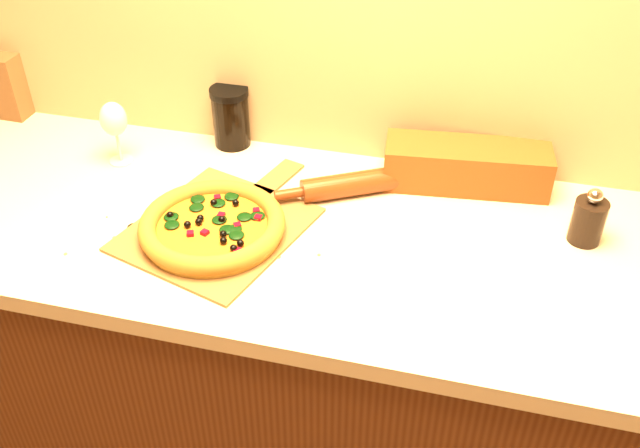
{
  "coord_description": "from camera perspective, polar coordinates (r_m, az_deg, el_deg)",
  "views": [
    {
      "loc": [
        0.28,
        0.27,
        1.83
      ],
      "look_at": [
        0.0,
        1.38,
        0.96
      ],
      "focal_mm": 40.0,
      "sensor_mm": 36.0,
      "label": 1
    }
  ],
  "objects": [
    {
      "name": "rolling_pin",
      "position": [
        1.62,
        3.28,
        3.3
      ],
      "size": [
        0.36,
        0.21,
        0.05
      ],
      "rotation": [
        0.0,
        0.0,
        0.51
      ],
      "color": "#57260E",
      "rests_on": "countertop"
    },
    {
      "name": "pepper_grinder",
      "position": [
        1.56,
        20.67,
        0.31
      ],
      "size": [
        0.07,
        0.07,
        0.13
      ],
      "color": "black",
      "rests_on": "countertop"
    },
    {
      "name": "bottle_cap",
      "position": [
        1.57,
        -14.67,
        -0.29
      ],
      "size": [
        0.03,
        0.03,
        0.01
      ],
      "primitive_type": "cylinder",
      "rotation": [
        0.0,
        0.0,
        0.27
      ],
      "color": "black",
      "rests_on": "countertop"
    },
    {
      "name": "pizza_peel",
      "position": [
        1.54,
        -7.93,
        -0.12
      ],
      "size": [
        0.42,
        0.52,
        0.01
      ],
      "rotation": [
        0.0,
        0.0,
        -0.3
      ],
      "color": "brown",
      "rests_on": "countertop"
    },
    {
      "name": "paper_bag",
      "position": [
        2.08,
        -23.73,
        10.07
      ],
      "size": [
        0.09,
        0.07,
        0.17
      ],
      "primitive_type": "cube",
      "rotation": [
        0.0,
        0.0,
        -0.02
      ],
      "color": "brown",
      "rests_on": "countertop"
    },
    {
      "name": "wine_glass",
      "position": [
        1.75,
        -16.18,
        7.95
      ],
      "size": [
        0.06,
        0.06,
        0.16
      ],
      "color": "silver",
      "rests_on": "countertop"
    },
    {
      "name": "cabinet",
      "position": [
        1.84,
        0.31,
        -12.34
      ],
      "size": [
        2.8,
        0.65,
        0.86
      ],
      "primitive_type": "cube",
      "color": "#4D2410",
      "rests_on": "ground"
    },
    {
      "name": "countertop",
      "position": [
        1.52,
        0.36,
        -1.28
      ],
      "size": [
        2.84,
        0.68,
        0.04
      ],
      "primitive_type": "cube",
      "color": "beige",
      "rests_on": "cabinet"
    },
    {
      "name": "dark_jar",
      "position": [
        1.79,
        -7.15,
        8.52
      ],
      "size": [
        0.09,
        0.09,
        0.15
      ],
      "color": "black",
      "rests_on": "countertop"
    },
    {
      "name": "bread_bag",
      "position": [
        1.66,
        11.64,
        4.58
      ],
      "size": [
        0.38,
        0.16,
        0.1
      ],
      "primitive_type": "cube",
      "rotation": [
        0.0,
        0.0,
        0.11
      ],
      "color": "#612A12",
      "rests_on": "countertop"
    },
    {
      "name": "pizza",
      "position": [
        1.5,
        -8.61,
        -0.15
      ],
      "size": [
        0.31,
        0.31,
        0.04
      ],
      "color": "#C28B30",
      "rests_on": "pizza_peel"
    }
  ]
}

